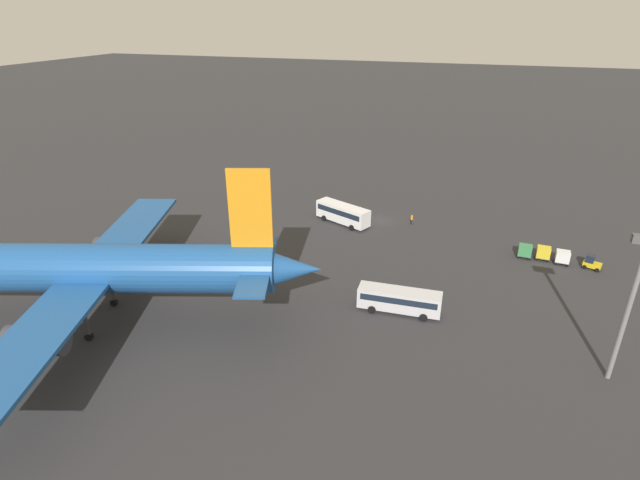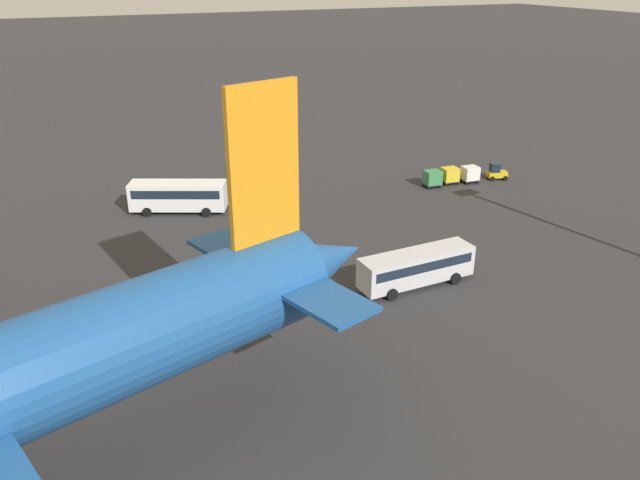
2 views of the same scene
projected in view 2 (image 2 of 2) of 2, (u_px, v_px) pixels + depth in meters
name	position (u px, v px, depth m)	size (l,w,h in m)	color
ground_plane	(226.00, 195.00, 73.49)	(600.00, 600.00, 0.00)	#2D2D30
shuttle_bus_near	(178.00, 194.00, 67.67)	(10.51, 6.72, 3.38)	white
shuttle_bus_far	(417.00, 266.00, 52.10)	(10.30, 3.20, 3.03)	silver
baggage_tug	(496.00, 172.00, 78.55)	(2.69, 2.26, 2.10)	gold
worker_person	(269.00, 182.00, 75.29)	(0.38, 0.38, 1.74)	#1E1E2D
cargo_cart_white	(470.00, 173.00, 77.17)	(2.11, 1.82, 2.06)	#38383D
cargo_cart_yellow	(450.00, 175.00, 76.71)	(2.11, 1.82, 2.06)	#38383D
cargo_cart_green	(433.00, 178.00, 75.63)	(2.11, 1.82, 2.06)	#38383D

